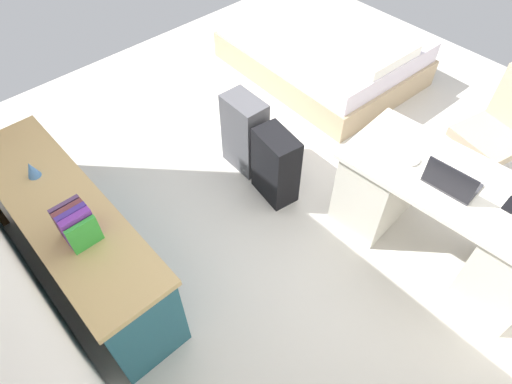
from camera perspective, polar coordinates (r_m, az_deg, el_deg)
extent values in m
plane|color=beige|center=(3.81, 7.03, 2.77)|extent=(5.49, 5.49, 0.00)
cube|color=silver|center=(3.00, 24.83, 0.90)|extent=(1.48, 0.76, 0.04)
cube|color=beige|center=(3.25, 30.18, -7.87)|extent=(0.44, 0.62, 0.69)
cube|color=beige|center=(3.34, 15.70, 1.14)|extent=(0.44, 0.62, 0.69)
cylinder|color=black|center=(4.12, 26.03, 1.79)|extent=(0.52, 0.52, 0.04)
cylinder|color=black|center=(4.00, 26.95, 3.64)|extent=(0.06, 0.06, 0.42)
cube|color=tan|center=(3.84, 28.24, 6.23)|extent=(0.55, 0.55, 0.08)
cube|color=#235B6B|center=(3.12, -22.13, -6.03)|extent=(1.76, 0.44, 0.69)
cube|color=tan|center=(2.85, -24.23, -1.81)|extent=(1.80, 0.48, 0.04)
cube|color=#1E4E5B|center=(3.04, -14.23, -10.15)|extent=(0.67, 0.01, 0.24)
cube|color=#1E4E5B|center=(3.52, -21.13, -1.50)|extent=(0.67, 0.01, 0.24)
cube|color=tan|center=(4.92, 8.41, 16.85)|extent=(1.95, 1.47, 0.28)
cube|color=silver|center=(4.79, 8.74, 19.27)|extent=(1.89, 1.41, 0.20)
cube|color=white|center=(4.37, 15.54, 17.17)|extent=(0.51, 0.70, 0.10)
cube|color=black|center=(3.40, 2.58, 3.40)|extent=(0.39, 0.27, 0.61)
cube|color=#4C4C51|center=(3.61, -1.49, 7.60)|extent=(0.37, 0.23, 0.67)
cube|color=#333338|center=(2.96, 24.16, 1.16)|extent=(0.33, 0.24, 0.02)
cube|color=black|center=(2.81, 23.88, 1.41)|extent=(0.31, 0.03, 0.19)
ellipsoid|color=white|center=(3.00, 19.98, 3.81)|extent=(0.07, 0.10, 0.03)
cube|color=black|center=(3.00, 30.30, -1.44)|extent=(0.07, 0.14, 0.01)
cube|color=green|center=(2.51, -21.43, -5.21)|extent=(0.03, 0.17, 0.19)
cube|color=purple|center=(2.53, -21.92, -4.47)|extent=(0.04, 0.17, 0.22)
cube|color=#462F92|center=(2.55, -22.34, -3.88)|extent=(0.03, 0.17, 0.22)
cube|color=brown|center=(2.58, -22.71, -3.39)|extent=(0.04, 0.17, 0.22)
cube|color=#583B66|center=(2.61, -23.09, -2.86)|extent=(0.03, 0.17, 0.22)
cone|color=#4C7FBF|center=(3.04, -27.19, 2.61)|extent=(0.08, 0.08, 0.11)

